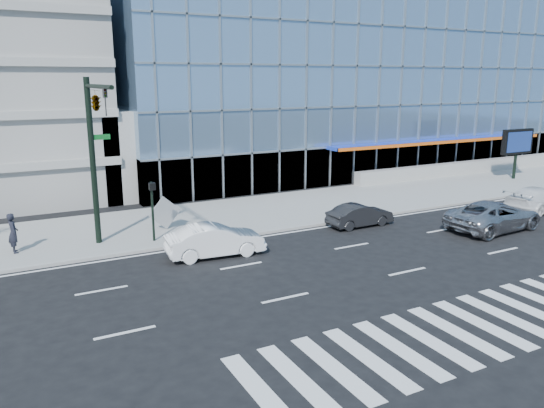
{
  "coord_description": "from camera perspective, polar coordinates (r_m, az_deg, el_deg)",
  "views": [
    {
      "loc": [
        -15.17,
        -20.22,
        8.08
      ],
      "look_at": [
        -2.87,
        3.0,
        1.83
      ],
      "focal_mm": 35.0,
      "sensor_mm": 36.0,
      "label": 1
    }
  ],
  "objects": [
    {
      "name": "ground",
      "position": [
        26.54,
        8.56,
        -4.51
      ],
      "size": [
        160.0,
        160.0,
        0.0
      ],
      "primitive_type": "plane",
      "color": "black",
      "rests_on": "ground"
    },
    {
      "name": "sidewalk",
      "position": [
        33.03,
        0.33,
        -0.66
      ],
      "size": [
        120.0,
        8.0,
        0.15
      ],
      "primitive_type": "cube",
      "color": "gray",
      "rests_on": "ground"
    },
    {
      "name": "theatre_building",
      "position": [
        54.66,
        4.45,
        12.72
      ],
      "size": [
        42.0,
        26.0,
        15.0
      ],
      "primitive_type": "cube",
      "color": "#6C8FB4",
      "rests_on": "ground"
    },
    {
      "name": "ramp_block",
      "position": [
        39.64,
        -14.37,
        5.59
      ],
      "size": [
        6.0,
        8.0,
        6.0
      ],
      "primitive_type": "cube",
      "color": "gray",
      "rests_on": "ground"
    },
    {
      "name": "retaining_wall",
      "position": [
        51.02,
        22.79,
        3.95
      ],
      "size": [
        30.0,
        0.8,
        1.0
      ],
      "primitive_type": "cube",
      "color": "gray",
      "rests_on": "sidewalk"
    },
    {
      "name": "traffic_signal",
      "position": [
        25.22,
        -18.5,
        8.33
      ],
      "size": [
        1.14,
        5.74,
        8.0
      ],
      "color": "black",
      "rests_on": "sidewalk"
    },
    {
      "name": "ped_signal_post",
      "position": [
        26.71,
        -12.73,
        0.19
      ],
      "size": [
        0.3,
        0.33,
        3.0
      ],
      "color": "black",
      "rests_on": "sidewalk"
    },
    {
      "name": "marquee_sign",
      "position": [
        46.94,
        24.87,
        6.01
      ],
      "size": [
        3.2,
        0.43,
        4.0
      ],
      "color": "black",
      "rests_on": "sidewalk"
    },
    {
      "name": "silver_suv",
      "position": [
        31.25,
        22.78,
        -1.17
      ],
      "size": [
        5.91,
        3.0,
        1.6
      ],
      "primitive_type": "imported",
      "rotation": [
        0.0,
        0.0,
        1.63
      ],
      "color": "#A6A6AA",
      "rests_on": "ground"
    },
    {
      "name": "white_suv",
      "position": [
        36.9,
        26.82,
        0.47
      ],
      "size": [
        5.43,
        2.6,
        1.52
      ],
      "primitive_type": "imported",
      "rotation": [
        0.0,
        0.0,
        1.66
      ],
      "color": "white",
      "rests_on": "ground"
    },
    {
      "name": "white_sedan",
      "position": [
        24.78,
        -6.14,
        -3.91
      ],
      "size": [
        4.7,
        2.02,
        1.5
      ],
      "primitive_type": "imported",
      "rotation": [
        0.0,
        0.0,
        1.48
      ],
      "color": "white",
      "rests_on": "ground"
    },
    {
      "name": "dark_sedan",
      "position": [
        29.99,
        9.42,
        -1.19
      ],
      "size": [
        3.87,
        1.4,
        1.27
      ],
      "primitive_type": "imported",
      "rotation": [
        0.0,
        0.0,
        1.59
      ],
      "color": "black",
      "rests_on": "ground"
    },
    {
      "name": "pedestrian",
      "position": [
        27.37,
        -26.08,
        -2.82
      ],
      "size": [
        0.53,
        0.74,
        1.88
      ],
      "primitive_type": "imported",
      "rotation": [
        0.0,
        0.0,
        1.69
      ],
      "color": "black",
      "rests_on": "sidewalk"
    },
    {
      "name": "tilted_panel",
      "position": [
        28.94,
        -11.46,
        -0.93
      ],
      "size": [
        1.83,
        0.22,
        1.83
      ],
      "primitive_type": "cube",
      "rotation": [
        0.0,
        0.72,
        0.09
      ],
      "color": "#9D9D9D",
      "rests_on": "sidewalk"
    }
  ]
}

